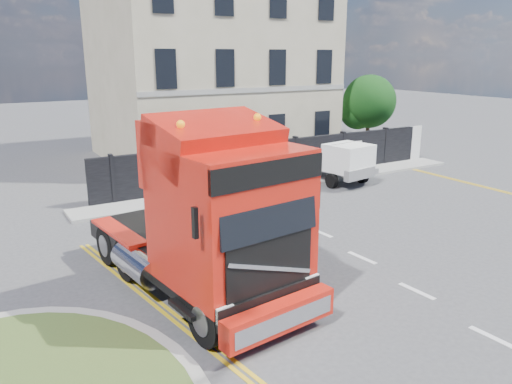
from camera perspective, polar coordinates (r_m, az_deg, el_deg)
ground at (r=14.17m, az=1.90°, el=-9.34°), size 120.00×120.00×0.00m
hoarding_fence at (r=24.49m, az=3.61°, el=3.76°), size 18.80×0.25×2.00m
georgian_building at (r=30.25m, az=-5.39°, el=15.04°), size 12.30×10.30×12.80m
tree at (r=31.44m, az=12.51°, el=9.79°), size 3.20×3.20×4.80m
pavement_far at (r=23.67m, az=3.69°, el=1.02°), size 20.00×1.60×0.12m
truck at (r=12.07m, az=-4.92°, el=-3.55°), size 3.68×7.80×4.50m
flatbed_pickup at (r=24.02m, az=9.60°, el=3.47°), size 2.58×4.93×1.95m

